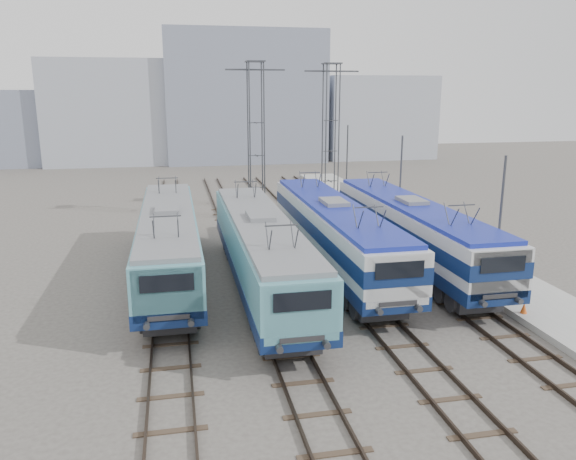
{
  "coord_description": "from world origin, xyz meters",
  "views": [
    {
      "loc": [
        -6.27,
        -21.14,
        9.85
      ],
      "look_at": [
        -0.55,
        7.0,
        2.73
      ],
      "focal_mm": 35.0,
      "sensor_mm": 36.0,
      "label": 1
    }
  ],
  "objects_px": {
    "catenary_tower_west": "(256,134)",
    "mast_mid": "(400,188)",
    "safety_cone": "(524,308)",
    "catenary_tower_east": "(331,131)",
    "mast_front": "(499,230)",
    "locomotive_far_left": "(169,239)",
    "locomotive_center_left": "(261,248)",
    "locomotive_far_right": "(412,227)",
    "mast_rear": "(347,165)",
    "locomotive_center_right": "(334,230)"
  },
  "relations": [
    {
      "from": "locomotive_far_left",
      "to": "catenary_tower_east",
      "type": "bearing_deg",
      "value": 50.33
    },
    {
      "from": "locomotive_far_right",
      "to": "mast_rear",
      "type": "distance_m",
      "value": 18.44
    },
    {
      "from": "mast_mid",
      "to": "locomotive_far_right",
      "type": "bearing_deg",
      "value": -106.33
    },
    {
      "from": "locomotive_center_left",
      "to": "catenary_tower_west",
      "type": "relative_size",
      "value": 1.55
    },
    {
      "from": "catenary_tower_west",
      "to": "safety_cone",
      "type": "distance_m",
      "value": 24.82
    },
    {
      "from": "locomotive_center_left",
      "to": "mast_mid",
      "type": "relative_size",
      "value": 2.65
    },
    {
      "from": "locomotive_far_right",
      "to": "mast_front",
      "type": "xyz_separation_m",
      "value": [
        1.85,
        -5.69,
        1.15
      ]
    },
    {
      "from": "catenary_tower_west",
      "to": "mast_mid",
      "type": "bearing_deg",
      "value": -42.93
    },
    {
      "from": "locomotive_center_left",
      "to": "locomotive_far_right",
      "type": "bearing_deg",
      "value": 15.16
    },
    {
      "from": "safety_cone",
      "to": "mast_front",
      "type": "bearing_deg",
      "value": 89.59
    },
    {
      "from": "catenary_tower_west",
      "to": "mast_mid",
      "type": "relative_size",
      "value": 1.71
    },
    {
      "from": "locomotive_far_left",
      "to": "catenary_tower_east",
      "type": "relative_size",
      "value": 1.53
    },
    {
      "from": "mast_mid",
      "to": "locomotive_center_left",
      "type": "bearing_deg",
      "value": -141.11
    },
    {
      "from": "mast_front",
      "to": "catenary_tower_west",
      "type": "bearing_deg",
      "value": 113.27
    },
    {
      "from": "locomotive_center_left",
      "to": "catenary_tower_west",
      "type": "bearing_deg",
      "value": 82.35
    },
    {
      "from": "safety_cone",
      "to": "mast_rear",
      "type": "bearing_deg",
      "value": 89.96
    },
    {
      "from": "locomotive_center_left",
      "to": "mast_mid",
      "type": "xyz_separation_m",
      "value": [
        10.85,
        8.75,
        1.19
      ]
    },
    {
      "from": "mast_rear",
      "to": "mast_mid",
      "type": "bearing_deg",
      "value": -90.0
    },
    {
      "from": "locomotive_far_left",
      "to": "catenary_tower_west",
      "type": "xyz_separation_m",
      "value": [
        6.75,
        13.98,
        4.36
      ]
    },
    {
      "from": "locomotive_center_right",
      "to": "safety_cone",
      "type": "height_order",
      "value": "locomotive_center_right"
    },
    {
      "from": "locomotive_center_right",
      "to": "safety_cone",
      "type": "distance_m",
      "value": 10.62
    },
    {
      "from": "catenary_tower_west",
      "to": "mast_front",
      "type": "distance_m",
      "value": 22.0
    },
    {
      "from": "locomotive_center_right",
      "to": "locomotive_far_right",
      "type": "xyz_separation_m",
      "value": [
        4.5,
        -0.16,
        -0.04
      ]
    },
    {
      "from": "locomotive_far_right",
      "to": "safety_cone",
      "type": "height_order",
      "value": "locomotive_far_right"
    },
    {
      "from": "mast_front",
      "to": "safety_cone",
      "type": "xyz_separation_m",
      "value": [
        -0.02,
        -2.48,
        -2.95
      ]
    },
    {
      "from": "catenary_tower_east",
      "to": "mast_rear",
      "type": "relative_size",
      "value": 1.71
    },
    {
      "from": "locomotive_far_left",
      "to": "safety_cone",
      "type": "height_order",
      "value": "locomotive_far_left"
    },
    {
      "from": "locomotive_far_right",
      "to": "catenary_tower_west",
      "type": "xyz_separation_m",
      "value": [
        -6.75,
        14.31,
        4.29
      ]
    },
    {
      "from": "catenary_tower_east",
      "to": "mast_front",
      "type": "xyz_separation_m",
      "value": [
        2.1,
        -22.0,
        -3.14
      ]
    },
    {
      "from": "locomotive_far_right",
      "to": "mast_front",
      "type": "height_order",
      "value": "mast_front"
    },
    {
      "from": "catenary_tower_east",
      "to": "mast_mid",
      "type": "height_order",
      "value": "catenary_tower_east"
    },
    {
      "from": "safety_cone",
      "to": "catenary_tower_east",
      "type": "bearing_deg",
      "value": 94.86
    },
    {
      "from": "locomotive_far_right",
      "to": "safety_cone",
      "type": "bearing_deg",
      "value": -77.35
    },
    {
      "from": "locomotive_center_right",
      "to": "locomotive_far_right",
      "type": "relative_size",
      "value": 1.02
    },
    {
      "from": "locomotive_far_left",
      "to": "mast_rear",
      "type": "distance_m",
      "value": 23.67
    },
    {
      "from": "locomotive_center_left",
      "to": "mast_mid",
      "type": "distance_m",
      "value": 13.99
    },
    {
      "from": "locomotive_far_right",
      "to": "mast_mid",
      "type": "height_order",
      "value": "mast_mid"
    },
    {
      "from": "locomotive_center_right",
      "to": "safety_cone",
      "type": "bearing_deg",
      "value": -52.74
    },
    {
      "from": "catenary_tower_east",
      "to": "locomotive_far_right",
      "type": "bearing_deg",
      "value": -89.12
    },
    {
      "from": "mast_rear",
      "to": "locomotive_center_right",
      "type": "bearing_deg",
      "value": -109.28
    },
    {
      "from": "mast_mid",
      "to": "mast_rear",
      "type": "distance_m",
      "value": 12.0
    },
    {
      "from": "locomotive_center_right",
      "to": "mast_rear",
      "type": "xyz_separation_m",
      "value": [
        6.35,
        18.15,
        1.11
      ]
    },
    {
      "from": "locomotive_far_right",
      "to": "locomotive_far_left",
      "type": "bearing_deg",
      "value": 178.56
    },
    {
      "from": "locomotive_far_left",
      "to": "locomotive_far_right",
      "type": "distance_m",
      "value": 13.5
    },
    {
      "from": "locomotive_far_left",
      "to": "locomotive_center_right",
      "type": "xyz_separation_m",
      "value": [
        9.0,
        -0.18,
        0.11
      ]
    },
    {
      "from": "locomotive_far_right",
      "to": "catenary_tower_west",
      "type": "height_order",
      "value": "catenary_tower_west"
    },
    {
      "from": "locomotive_center_left",
      "to": "mast_rear",
      "type": "relative_size",
      "value": 2.65
    },
    {
      "from": "locomotive_far_left",
      "to": "mast_rear",
      "type": "bearing_deg",
      "value": 49.51
    },
    {
      "from": "locomotive_center_left",
      "to": "catenary_tower_east",
      "type": "distance_m",
      "value": 21.14
    },
    {
      "from": "locomotive_far_left",
      "to": "mast_mid",
      "type": "bearing_deg",
      "value": 21.27
    }
  ]
}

